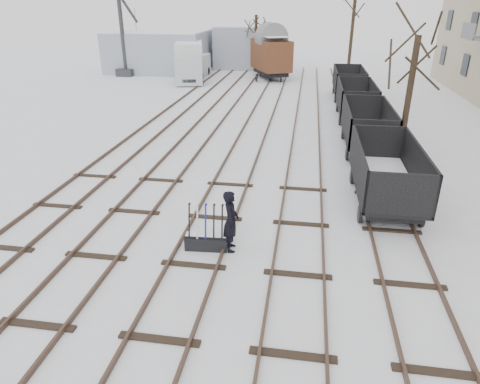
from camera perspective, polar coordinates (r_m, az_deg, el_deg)
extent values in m
plane|color=white|center=(12.62, -6.24, -9.77)|extent=(120.00, 120.00, 0.00)
cube|color=black|center=(26.85, -12.60, 8.64)|extent=(0.07, 52.00, 0.15)
cube|color=black|center=(26.36, -9.66, 8.59)|extent=(0.07, 52.00, 0.15)
cube|color=black|center=(16.57, -24.89, -3.19)|extent=(1.90, 0.20, 0.08)
cube|color=black|center=(25.92, -6.34, 8.52)|extent=(0.07, 52.00, 0.15)
cube|color=black|center=(25.58, -3.20, 8.42)|extent=(0.07, 52.00, 0.15)
cube|color=black|center=(15.16, -15.34, -4.22)|extent=(1.90, 0.20, 0.08)
cube|color=black|center=(25.31, 0.31, 8.28)|extent=(0.07, 52.00, 0.15)
cube|color=black|center=(25.14, 3.58, 8.12)|extent=(0.07, 52.00, 0.15)
cube|color=black|center=(14.25, -4.19, -5.27)|extent=(1.90, 0.20, 0.08)
cube|color=black|center=(25.05, 7.17, 7.92)|extent=(0.07, 52.00, 0.15)
cube|color=black|center=(25.05, 10.48, 7.71)|extent=(0.07, 52.00, 0.15)
cube|color=black|center=(13.94, 7.99, -6.18)|extent=(1.90, 0.20, 0.08)
cube|color=black|center=(25.15, 14.07, 7.45)|extent=(0.07, 52.00, 0.15)
cube|color=black|center=(25.32, 17.32, 7.19)|extent=(0.07, 52.00, 0.15)
cube|color=black|center=(14.27, 20.19, -6.82)|extent=(1.90, 0.20, 0.08)
cube|color=#979EAA|center=(49.00, -10.57, 17.95)|extent=(10.00, 8.00, 4.00)
cube|color=white|center=(48.83, -10.76, 20.34)|extent=(9.80, 7.84, 0.10)
cube|color=#979EAA|center=(50.77, 1.15, 18.76)|extent=(7.00, 6.00, 4.40)
cube|color=white|center=(50.60, 1.18, 21.30)|extent=(6.86, 5.88, 0.10)
cube|color=black|center=(13.26, -4.49, -6.74)|extent=(1.33, 0.51, 0.44)
cube|color=black|center=(13.14, -4.52, -5.84)|extent=(1.32, 0.39, 0.06)
cube|color=white|center=(13.12, -4.53, -5.69)|extent=(1.26, 0.34, 0.03)
cylinder|color=black|center=(12.99, -6.77, -3.85)|extent=(0.07, 0.32, 1.08)
cylinder|color=silver|center=(12.94, -5.69, -3.90)|extent=(0.07, 0.32, 1.08)
cylinder|color=#0B1A98|center=(12.90, -4.59, -3.96)|extent=(0.07, 0.32, 1.08)
cylinder|color=black|center=(12.86, -3.49, -4.01)|extent=(0.07, 0.32, 1.08)
cylinder|color=black|center=(12.83, -2.39, -4.06)|extent=(0.07, 0.32, 1.08)
imported|color=black|center=(12.83, -1.23, -3.90)|extent=(0.59, 0.78, 1.96)
cube|color=black|center=(16.90, 18.64, 0.52)|extent=(1.76, 4.85, 0.37)
cube|color=black|center=(16.83, 18.73, 1.09)|extent=(2.21, 5.51, 0.11)
cube|color=black|center=(16.41, 15.43, 3.70)|extent=(0.09, 5.51, 1.47)
cube|color=black|center=(16.79, 22.60, 3.15)|extent=(0.09, 5.51, 1.47)
cube|color=white|center=(16.79, 18.77, 1.38)|extent=(1.99, 5.29, 0.06)
cylinder|color=black|center=(15.27, 15.70, -2.81)|extent=(0.11, 0.64, 0.64)
cylinder|color=black|center=(18.80, 20.81, 1.68)|extent=(0.11, 0.64, 0.64)
cube|color=black|center=(22.86, 16.39, 6.90)|extent=(1.76, 4.85, 0.37)
cube|color=black|center=(22.81, 16.44, 7.34)|extent=(2.21, 5.51, 0.11)
cube|color=black|center=(22.50, 13.97, 9.34)|extent=(0.09, 5.51, 1.47)
cube|color=black|center=(22.79, 19.32, 8.88)|extent=(0.09, 5.51, 1.47)
cube|color=white|center=(22.79, 16.47, 7.56)|extent=(1.99, 5.29, 0.06)
cylinder|color=black|center=(21.16, 14.09, 5.00)|extent=(0.11, 0.64, 0.64)
cylinder|color=black|center=(24.76, 18.22, 7.30)|extent=(0.11, 0.64, 0.64)
cube|color=black|center=(29.01, 15.06, 10.61)|extent=(1.76, 4.85, 0.37)
cube|color=black|center=(28.97, 15.10, 10.96)|extent=(2.21, 5.51, 0.11)
cube|color=black|center=(28.73, 13.12, 12.56)|extent=(0.09, 5.51, 1.47)
cube|color=black|center=(28.95, 17.37, 12.18)|extent=(0.09, 5.51, 1.47)
cube|color=white|center=(28.95, 15.12, 11.14)|extent=(1.99, 5.29, 0.06)
cylinder|color=black|center=(27.28, 13.17, 9.36)|extent=(0.11, 0.64, 0.64)
cylinder|color=black|center=(30.90, 16.62, 10.70)|extent=(0.11, 0.64, 0.64)
cube|color=black|center=(35.25, 14.17, 13.01)|extent=(1.76, 4.85, 0.37)
cube|color=black|center=(35.22, 14.20, 13.30)|extent=(2.21, 5.51, 0.11)
cube|color=black|center=(35.02, 12.56, 14.62)|extent=(0.09, 5.51, 1.47)
cube|color=black|center=(35.20, 16.09, 14.31)|extent=(0.09, 5.51, 1.47)
cube|color=white|center=(35.20, 14.22, 13.44)|extent=(1.99, 5.29, 0.06)
cylinder|color=black|center=(33.50, 12.58, 12.12)|extent=(0.11, 0.64, 0.64)
cylinder|color=black|center=(37.13, 15.53, 12.97)|extent=(0.11, 0.64, 0.64)
cube|color=black|center=(43.18, 4.08, 15.71)|extent=(3.74, 5.02, 0.42)
cube|color=#452114|center=(42.97, 4.14, 17.78)|extent=(4.46, 5.80, 2.72)
cube|color=white|center=(42.82, 4.22, 20.08)|extent=(4.13, 5.46, 0.04)
cylinder|color=black|center=(41.70, 2.22, 15.01)|extent=(0.13, 0.73, 0.73)
cylinder|color=black|center=(44.79, 5.79, 15.55)|extent=(0.13, 0.73, 0.73)
cube|color=black|center=(42.61, -6.71, 15.32)|extent=(3.00, 7.61, 0.30)
cube|color=#AEB3B8|center=(39.86, -7.85, 15.81)|extent=(2.80, 2.51, 2.48)
cube|color=silver|center=(43.18, -6.52, 17.37)|extent=(3.67, 5.61, 2.78)
cube|color=white|center=(43.04, -6.61, 19.24)|extent=(3.60, 5.50, 0.04)
cylinder|color=black|center=(40.49, -9.23, 14.64)|extent=(0.30, 0.99, 0.99)
cylinder|color=black|center=(45.02, -4.35, 15.82)|extent=(0.30, 0.99, 0.99)
cube|color=silver|center=(44.62, -5.99, 16.40)|extent=(2.13, 4.68, 1.89)
cube|color=white|center=(44.50, -6.05, 17.63)|extent=(2.08, 4.57, 0.04)
cylinder|color=black|center=(43.57, -7.70, 15.22)|extent=(0.23, 0.74, 0.74)
cylinder|color=black|center=(45.90, -4.29, 15.82)|extent=(0.23, 0.74, 0.74)
cube|color=#2C2D31|center=(46.43, -14.91, 15.20)|extent=(1.66, 1.66, 0.72)
cylinder|color=#2C2D31|center=(46.08, -15.36, 19.17)|extent=(0.40, 0.40, 7.21)
cylinder|color=#2C2D31|center=(47.45, -14.95, 22.84)|extent=(0.37, 4.59, 3.32)
cylinder|color=black|center=(49.27, -13.76, 20.45)|extent=(0.04, 0.04, 4.06)
cylinder|color=black|center=(22.26, 21.55, 11.63)|extent=(0.30, 0.30, 5.59)
cylinder|color=black|center=(47.40, 2.13, 19.13)|extent=(0.30, 0.30, 5.67)
cylinder|color=black|center=(42.99, 14.76, 20.54)|extent=(0.30, 0.30, 9.62)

